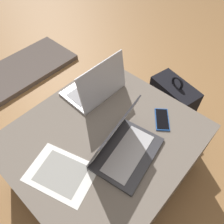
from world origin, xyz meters
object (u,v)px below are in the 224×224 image
(cell_phone, at_px, (162,119))
(paper_sheet, at_px, (61,173))
(laptop_near, at_px, (123,146))
(backpack, at_px, (171,107))
(laptop_far, at_px, (96,87))

(cell_phone, relative_size, paper_sheet, 0.46)
(laptop_near, relative_size, backpack, 0.74)
(laptop_far, distance_m, paper_sheet, 0.52)
(laptop_far, distance_m, cell_phone, 0.42)
(backpack, bearing_deg, paper_sheet, 98.26)
(backpack, relative_size, paper_sheet, 1.43)
(laptop_near, distance_m, laptop_far, 0.42)
(paper_sheet, bearing_deg, backpack, -21.88)
(laptop_far, xyz_separation_m, paper_sheet, (-0.46, -0.24, -0.05))
(backpack, xyz_separation_m, paper_sheet, (-0.88, 0.07, 0.25))
(laptop_far, bearing_deg, paper_sheet, 28.43)
(cell_phone, height_order, backpack, backpack)
(laptop_far, height_order, cell_phone, laptop_far)
(laptop_near, bearing_deg, backpack, -4.10)
(laptop_near, distance_m, paper_sheet, 0.31)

